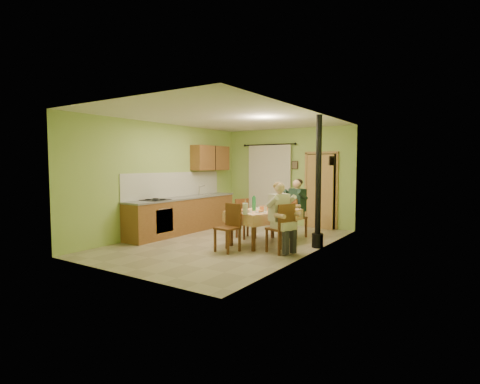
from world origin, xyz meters
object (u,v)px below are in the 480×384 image
Objects in this scene: stove_flue at (318,200)px; chair_far at (296,225)px; man_far at (296,201)px; dining_table at (264,227)px; chair_left at (246,226)px; chair_near at (228,237)px; chair_right at (280,238)px; man_right at (280,209)px.

chair_far is at bearing 137.96° from stove_flue.
dining_table is at bearing -82.86° from man_far.
chair_left is 1.98m from stove_flue.
stove_flue is at bearing -21.68° from chair_far.
chair_left reaches higher than dining_table.
chair_right is (0.94, 0.49, 0.00)m from chair_near.
dining_table is 1.26m from man_far.
man_right reaches higher than dining_table.
man_far and man_right have the same top height.
chair_near is 2.07m from stove_flue.
chair_left is at bearing -64.91° from chair_near.
chair_near reaches higher than chair_far.
man_right is 0.50× the size of stove_flue.
chair_right is 0.72× the size of man_right.
man_right is (0.67, -0.53, 0.50)m from dining_table.
man_far is at bearing 91.03° from dining_table.
stove_flue is at bearing 112.56° from chair_left.
dining_table is 1.28× the size of man_right.
man_far is (0.00, 0.01, 0.59)m from chair_far.
chair_left is at bearing -121.52° from chair_far.
chair_far is 1.38m from stove_flue.
chair_far is 0.69× the size of man_right.
chair_far is 0.59m from man_far.
chair_near reaches higher than dining_table.
chair_near is at bearing -83.15° from man_far.
chair_left is 0.33× the size of stove_flue.
chair_right is at bearing -55.06° from chair_far.
chair_far is 1.70m from chair_right.
dining_table is at bearing -96.91° from chair_near.
stove_flue is (1.38, 1.35, 0.73)m from chair_near.
chair_right is at bearing -55.31° from man_far.
man_far is at bearing 151.84° from chair_left.
man_right is at bearing -144.78° from chair_near.
man_right is 0.98m from stove_flue.
stove_flue is (1.13, 0.33, 0.64)m from dining_table.
chair_near is 0.97× the size of chair_right.
chair_left is (-0.71, 0.36, -0.09)m from dining_table.
chair_right is 0.59m from man_right.
dining_table is 0.87m from chair_right.
chair_right reaches higher than chair_left.
chair_right is 1.81m from man_far.
chair_far is at bearing -96.55° from chair_near.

